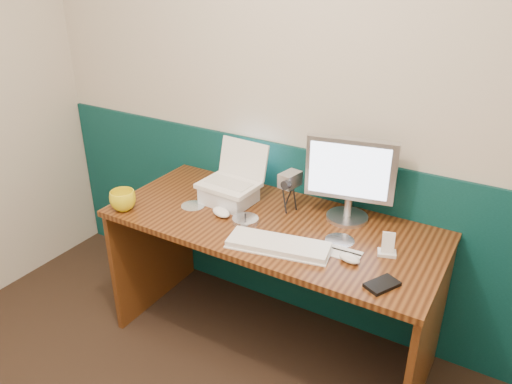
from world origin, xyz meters
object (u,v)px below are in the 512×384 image
Objects in this scene: desk at (271,286)px; keyboard at (278,245)px; camcorder at (290,194)px; mug at (123,200)px; laptop at (228,166)px; monitor at (350,180)px.

desk is 3.62× the size of keyboard.
keyboard is 2.50× the size of camcorder.
camcorder is at bearing 98.36° from keyboard.
desk is at bearing 20.99° from mug.
laptop is 0.53m from keyboard.
desk is 0.86m from mug.
desk is 3.88× the size of monitor.
monitor is 2.33× the size of camcorder.
monitor reaches higher than mug.
mug is (-0.41, -0.34, -0.15)m from laptop.
keyboard is at bearing -27.97° from laptop.
monitor is at bearing 56.74° from keyboard.
desk is 9.06× the size of camcorder.
desk is 0.69m from monitor.
laptop is 0.60m from monitor.
camcorder is at bearing 84.07° from desk.
mug is (-0.99, -0.48, -0.16)m from monitor.
mug is at bearing -139.38° from camcorder.
monitor is 0.31m from camcorder.
mug is 0.83m from camcorder.
laptop is 0.34m from camcorder.
laptop is at bearing -155.01° from camcorder.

